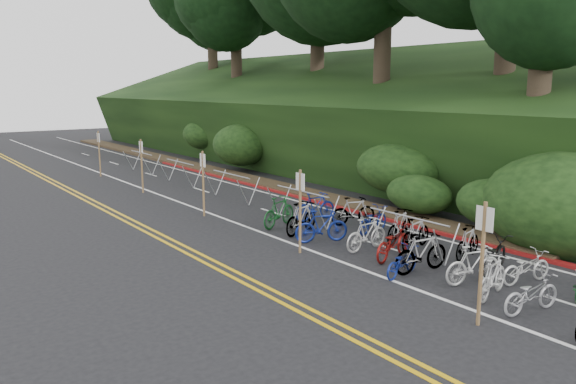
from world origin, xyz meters
name	(u,v)px	position (x,y,z in m)	size (l,w,h in m)	color
ground	(417,310)	(0.00, 0.00, 0.00)	(120.00, 120.00, 0.00)	black
road_markings	(217,220)	(0.63, 10.10, 0.00)	(7.47, 80.00, 0.01)	gold
red_curb	(295,196)	(5.70, 12.00, 0.05)	(0.25, 28.00, 0.10)	maroon
embankment	(320,125)	(12.96, 19.04, 2.57)	(14.30, 48.14, 9.11)	black
bike_racks_rest	(231,181)	(3.00, 13.00, 0.85)	(1.14, 23.00, 1.17)	#95979B
signpost_near	(482,256)	(0.42, -1.27, 1.49)	(0.08, 0.40, 2.61)	brown
signposts_rest	(169,170)	(0.60, 14.00, 1.43)	(0.08, 18.40, 2.50)	brown
bike_front	(402,262)	(1.46, 1.78, 0.39)	(1.48, 0.51, 0.78)	navy
bike_valet	(415,241)	(2.95, 2.64, 0.50)	(3.40, 12.80, 1.09)	slate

